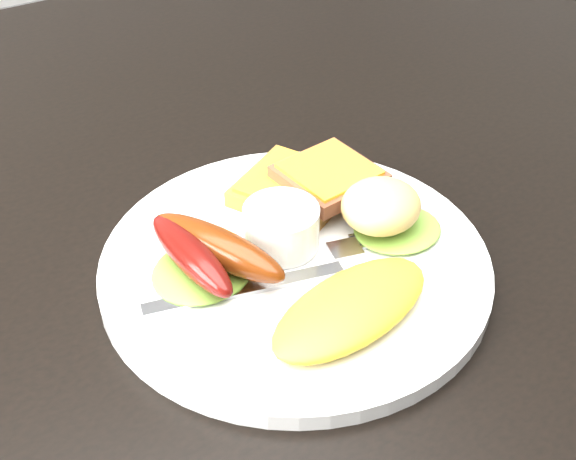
% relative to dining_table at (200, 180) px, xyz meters
% --- Properties ---
extents(dining_table, '(1.20, 0.80, 0.04)m').
position_rel_dining_table_xyz_m(dining_table, '(0.00, 0.00, 0.00)').
color(dining_table, black).
rests_on(dining_table, ground).
extents(plate, '(0.28, 0.28, 0.01)m').
position_rel_dining_table_xyz_m(plate, '(-0.00, -0.16, 0.03)').
color(plate, white).
rests_on(plate, dining_table).
extents(lettuce_left, '(0.09, 0.09, 0.01)m').
position_rel_dining_table_xyz_m(lettuce_left, '(-0.07, -0.15, 0.04)').
color(lettuce_left, '#5A8C25').
rests_on(lettuce_left, plate).
extents(lettuce_right, '(0.07, 0.07, 0.01)m').
position_rel_dining_table_xyz_m(lettuce_right, '(0.08, -0.18, 0.04)').
color(lettuce_right, olive).
rests_on(lettuce_right, plate).
extents(omelette, '(0.14, 0.09, 0.02)m').
position_rel_dining_table_xyz_m(omelette, '(-0.00, -0.23, 0.04)').
color(omelette, gold).
rests_on(omelette, plate).
extents(sausage_a, '(0.03, 0.10, 0.02)m').
position_rel_dining_table_xyz_m(sausage_a, '(-0.07, -0.14, 0.05)').
color(sausage_a, '#5C1211').
rests_on(sausage_a, lettuce_left).
extents(sausage_b, '(0.07, 0.11, 0.03)m').
position_rel_dining_table_xyz_m(sausage_b, '(-0.05, -0.15, 0.05)').
color(sausage_b, '#602805').
rests_on(sausage_b, lettuce_left).
extents(ramekin, '(0.06, 0.06, 0.03)m').
position_rel_dining_table_xyz_m(ramekin, '(-0.00, -0.15, 0.05)').
color(ramekin, white).
rests_on(ramekin, plate).
extents(toast_a, '(0.11, 0.11, 0.01)m').
position_rel_dining_table_xyz_m(toast_a, '(0.04, -0.10, 0.04)').
color(toast_a, '#995026').
rests_on(toast_a, plate).
extents(toast_b, '(0.08, 0.08, 0.01)m').
position_rel_dining_table_xyz_m(toast_b, '(0.06, -0.11, 0.05)').
color(toast_b, brown).
rests_on(toast_b, toast_a).
extents(potato_salad, '(0.08, 0.07, 0.03)m').
position_rel_dining_table_xyz_m(potato_salad, '(0.07, -0.17, 0.06)').
color(potato_salad, beige).
rests_on(potato_salad, lettuce_right).
extents(fork, '(0.14, 0.04, 0.00)m').
position_rel_dining_table_xyz_m(fork, '(-0.05, -0.18, 0.03)').
color(fork, '#ADAFB7').
rests_on(fork, plate).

